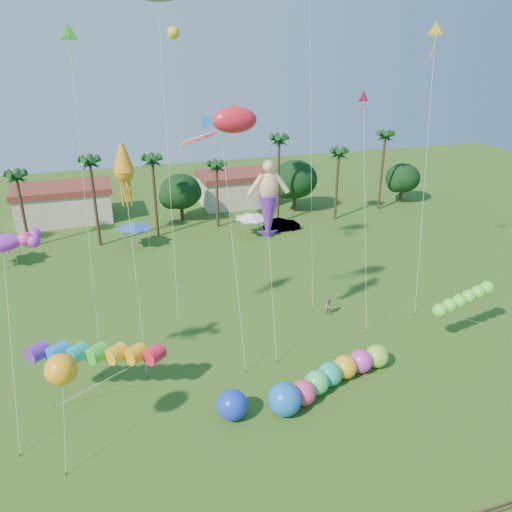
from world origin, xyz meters
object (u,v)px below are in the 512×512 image
object	(u,v)px
car_b	(282,225)
blue_ball	(232,405)
spectator_b	(329,307)
caterpillar_inflatable	(326,378)

from	to	relation	value
car_b	blue_ball	size ratio (longest dim) A/B	2.30
car_b	spectator_b	size ratio (longest dim) A/B	2.92
caterpillar_inflatable	blue_ball	bearing A→B (deg)	167.14
caterpillar_inflatable	blue_ball	distance (m)	6.98
spectator_b	car_b	bearing A→B (deg)	144.02
caterpillar_inflatable	blue_ball	world-z (taller)	caterpillar_inflatable
spectator_b	caterpillar_inflatable	distance (m)	10.53
blue_ball	spectator_b	bearing A→B (deg)	40.68
car_b	spectator_b	distance (m)	21.92
car_b	blue_ball	xyz separation A→B (m)	(-15.57, -31.65, 0.24)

